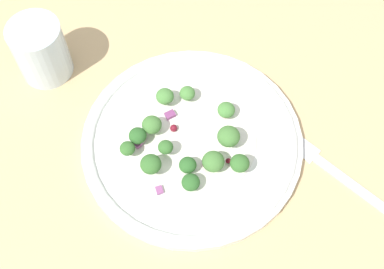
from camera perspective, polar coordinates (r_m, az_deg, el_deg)
The scene contains 26 objects.
ground_plane at distance 69.35cm, azimuth 2.56°, elevation -1.50°, with size 180.00×180.00×2.00cm, color tan.
plate at distance 67.66cm, azimuth 0.00°, elevation -0.73°, with size 28.95×28.95×1.70cm.
dressing_pool at distance 67.27cm, azimuth 0.00°, elevation -0.56°, with size 16.79×16.79×0.20cm, color white.
broccoli_floret_0 at distance 63.23cm, azimuth -0.14°, elevation -5.32°, with size 2.28×2.28×2.31cm.
broccoli_floret_1 at distance 69.07cm, azimuth -0.52°, elevation 4.56°, with size 2.08×2.08×2.11cm.
broccoli_floret_2 at distance 64.86cm, azimuth -2.93°, elevation -1.42°, with size 1.94×1.94×1.96cm.
broccoli_floret_3 at distance 64.00cm, azimuth 2.36°, elevation -3.02°, with size 2.81×2.81×2.84cm.
broccoli_floret_4 at distance 65.27cm, azimuth -7.13°, elevation -1.55°, with size 1.96×1.96×1.98cm.
broccoli_floret_5 at distance 66.08cm, azimuth -6.02°, elevation -0.16°, with size 2.29×2.29×2.32cm.
broccoli_floret_6 at distance 63.63cm, azimuth -4.56°, elevation -3.31°, with size 2.64×2.64×2.68cm.
broccoli_floret_7 at distance 65.39cm, azimuth 4.11°, elevation -0.11°, with size 2.91×2.91×2.95cm.
broccoli_floret_8 at distance 66.59cm, azimuth -4.45°, elevation 1.05°, with size 2.58×2.58×2.61cm.
broccoli_floret_9 at distance 67.99cm, azimuth 3.81°, elevation 2.69°, with size 2.31×2.31×2.34cm.
broccoli_floret_10 at distance 63.80cm, azimuth 5.28°, elevation -3.20°, with size 2.43×2.43×2.46cm.
broccoli_floret_11 at distance 64.21cm, azimuth -0.47°, elevation -3.41°, with size 2.20×2.20×2.23cm.
broccoli_floret_12 at distance 68.61cm, azimuth -3.01°, elevation 4.20°, with size 2.39×2.39×2.42cm.
cranberry_0 at distance 67.59cm, azimuth -2.04°, elevation 0.71°, with size 0.98×0.98×0.98cm, color maroon.
cranberry_1 at distance 65.42cm, azimuth 4.03°, elevation -2.91°, with size 0.70×0.70×0.70cm, color #4C0A14.
cranberry_2 at distance 68.77cm, azimuth 3.33°, elevation 2.25°, with size 0.81×0.81×0.81cm, color maroon.
cranberry_3 at distance 65.28cm, azimuth 1.39°, elevation -3.27°, with size 0.87×0.87×0.87cm, color #4C0A14.
cranberry_4 at distance 67.28cm, azimuth -5.64°, elevation -0.36°, with size 0.88×0.88×0.88cm, color maroon.
onion_bit_0 at distance 64.10cm, azimuth -3.62°, elevation -6.13°, with size 1.03×0.84×0.38cm, color #934C84.
onion_bit_1 at distance 68.70cm, azimuth -2.44°, elevation 2.19°, with size 0.97×1.31×0.56cm, color #843D75.
onion_bit_2 at distance 66.84cm, azimuth -6.11°, elevation -0.93°, with size 1.27×1.02×0.58cm, color #843D75.
fork at distance 68.88cm, azimuth 16.47°, elevation -4.63°, with size 8.47×17.97×0.50cm.
water_glass at distance 74.13cm, azimuth -16.35°, elevation 8.91°, with size 7.23×7.23×8.73cm, color silver.
Camera 1 is at (30.13, 8.01, 60.95)cm, focal length 48.36 mm.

